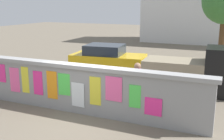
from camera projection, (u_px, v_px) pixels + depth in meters
ground at (153, 65)px, 16.05m from camera, size 60.00×60.00×0.00m
poster_wall at (86, 89)px, 8.73m from camera, size 7.91×0.42×1.60m
auto_rickshaw_truck at (195, 70)px, 10.94m from camera, size 3.67×1.67×1.85m
car_parked at (107, 58)px, 14.35m from camera, size 3.96×2.08×1.40m
motorcycle at (80, 80)px, 11.12m from camera, size 1.90×0.56×0.87m
person_walking at (137, 82)px, 8.94m from camera, size 0.37×0.37×1.62m
building_background at (216, 2)px, 24.38m from camera, size 12.92×4.85×7.27m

